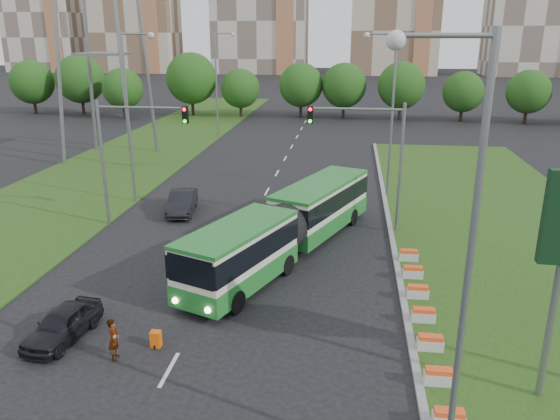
# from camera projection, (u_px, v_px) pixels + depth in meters

# --- Properties ---
(ground) EXTENTS (360.00, 360.00, 0.00)m
(ground) POSITION_uv_depth(u_px,v_px,m) (272.00, 300.00, 25.45)
(ground) COLOR black
(ground) RESTS_ON ground
(grass_median) EXTENTS (14.00, 60.00, 0.15)m
(grass_median) POSITION_uv_depth(u_px,v_px,m) (515.00, 248.00, 31.39)
(grass_median) COLOR #244914
(grass_median) RESTS_ON ground
(median_kerb) EXTENTS (0.30, 60.00, 0.18)m
(median_kerb) POSITION_uv_depth(u_px,v_px,m) (393.00, 242.00, 32.23)
(median_kerb) COLOR gray
(median_kerb) RESTS_ON ground
(left_verge) EXTENTS (12.00, 110.00, 0.10)m
(left_verge) POSITION_uv_depth(u_px,v_px,m) (120.00, 165.00, 51.21)
(left_verge) COLOR #244914
(left_verge) RESTS_ON ground
(lane_markings) EXTENTS (0.20, 100.00, 0.01)m
(lane_markings) POSITION_uv_depth(u_px,v_px,m) (271.00, 185.00, 44.68)
(lane_markings) COLOR silver
(lane_markings) RESTS_ON ground
(flower_planters) EXTENTS (1.10, 13.70, 0.60)m
(flower_planters) POSITION_uv_depth(u_px,v_px,m) (423.00, 315.00, 23.18)
(flower_planters) COLOR silver
(flower_planters) RESTS_ON grass_median
(traffic_mast_median) EXTENTS (5.76, 0.32, 8.00)m
(traffic_mast_median) POSITION_uv_depth(u_px,v_px,m) (374.00, 147.00, 32.65)
(traffic_mast_median) COLOR slate
(traffic_mast_median) RESTS_ON ground
(traffic_mast_left) EXTENTS (5.76, 0.32, 8.00)m
(traffic_mast_left) POSITION_uv_depth(u_px,v_px,m) (126.00, 144.00, 33.55)
(traffic_mast_left) COLOR slate
(traffic_mast_left) RESTS_ON ground
(street_lamps) EXTENTS (36.00, 60.00, 12.00)m
(street_lamps) POSITION_uv_depth(u_px,v_px,m) (246.00, 133.00, 33.40)
(street_lamps) COLOR slate
(street_lamps) RESTS_ON ground
(tree_line) EXTENTS (120.00, 8.00, 9.00)m
(tree_line) POSITION_uv_depth(u_px,v_px,m) (401.00, 89.00, 74.72)
(tree_line) COLOR #1A4913
(tree_line) RESTS_ON ground
(midrise_west) EXTENTS (22.00, 14.00, 36.00)m
(midrise_west) POSITION_uv_depth(u_px,v_px,m) (43.00, 13.00, 172.95)
(midrise_west) COLOR beige
(midrise_west) RESTS_ON ground
(articulated_bus) EXTENTS (2.67, 17.10, 2.82)m
(articulated_bus) POSITION_uv_depth(u_px,v_px,m) (283.00, 225.00, 30.18)
(articulated_bus) COLOR silver
(articulated_bus) RESTS_ON ground
(car_left_near) EXTENTS (2.10, 4.12, 1.34)m
(car_left_near) POSITION_uv_depth(u_px,v_px,m) (63.00, 324.00, 22.00)
(car_left_near) COLOR black
(car_left_near) RESTS_ON ground
(car_left_far) EXTENTS (2.29, 4.84, 1.53)m
(car_left_far) POSITION_uv_depth(u_px,v_px,m) (182.00, 202.00, 37.55)
(car_left_far) COLOR black
(car_left_far) RESTS_ON ground
(pedestrian) EXTENTS (0.46, 0.65, 1.66)m
(pedestrian) POSITION_uv_depth(u_px,v_px,m) (114.00, 339.00, 20.62)
(pedestrian) COLOR gray
(pedestrian) RESTS_ON ground
(shopping_trolley) EXTENTS (0.40, 0.42, 0.68)m
(shopping_trolley) POSITION_uv_depth(u_px,v_px,m) (156.00, 339.00, 21.54)
(shopping_trolley) COLOR #F4580C
(shopping_trolley) RESTS_ON ground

